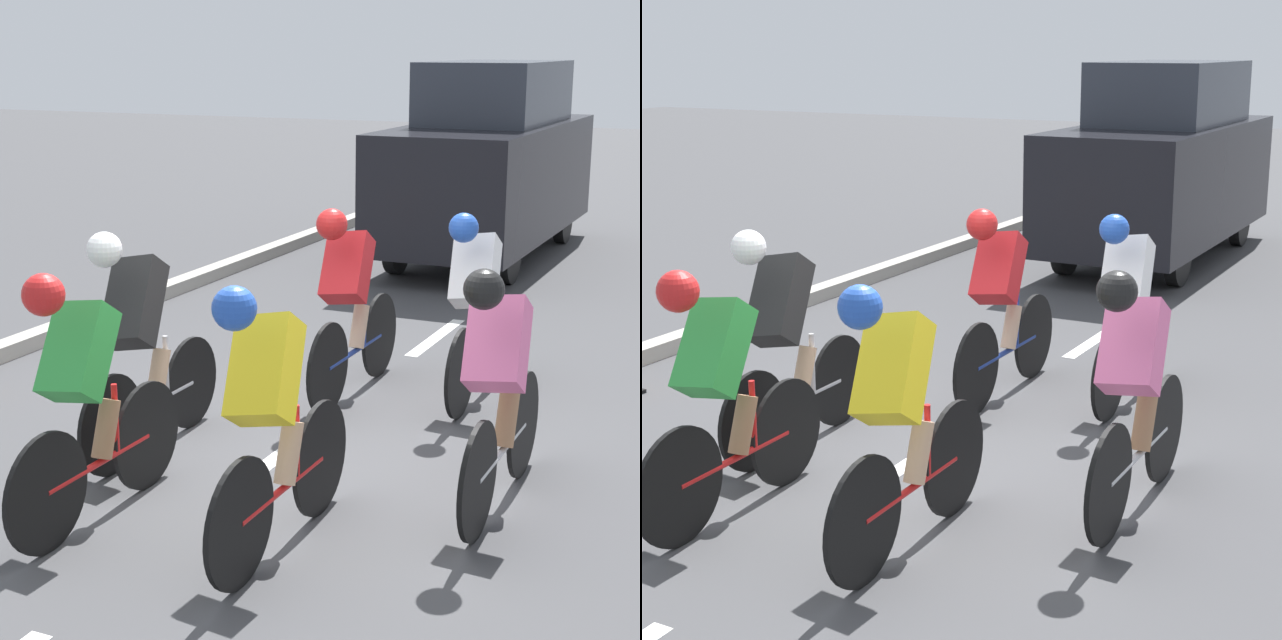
# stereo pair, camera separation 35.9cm
# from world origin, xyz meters

# --- Properties ---
(ground_plane) EXTENTS (60.00, 60.00, 0.00)m
(ground_plane) POSITION_xyz_m (0.00, 0.00, 0.00)
(ground_plane) COLOR #424244
(lane_stripe_mid) EXTENTS (0.12, 1.40, 0.01)m
(lane_stripe_mid) POSITION_xyz_m (0.00, -0.23, 0.00)
(lane_stripe_mid) COLOR white
(lane_stripe_mid) RESTS_ON ground
(lane_stripe_far) EXTENTS (0.12, 1.40, 0.01)m
(lane_stripe_far) POSITION_xyz_m (0.00, -3.43, 0.00)
(lane_stripe_far) COLOR white
(lane_stripe_far) RESTS_ON ground
(cyclist_green) EXTENTS (0.38, 1.62, 1.50)m
(cyclist_green) POSITION_xyz_m (0.53, 1.18, 0.79)
(cyclist_green) COLOR black
(cyclist_green) RESTS_ON ground
(cyclist_pink) EXTENTS (0.38, 1.67, 1.49)m
(cyclist_pink) POSITION_xyz_m (-1.52, 0.05, 0.78)
(cyclist_pink) COLOR black
(cyclist_pink) RESTS_ON ground
(cyclist_black) EXTENTS (0.42, 1.62, 1.53)m
(cyclist_black) POSITION_xyz_m (0.86, 0.14, 0.81)
(cyclist_black) COLOR black
(cyclist_black) RESTS_ON ground
(cyclist_white) EXTENTS (0.39, 1.69, 1.48)m
(cyclist_white) POSITION_xyz_m (-0.83, -1.84, 0.77)
(cyclist_white) COLOR black
(cyclist_white) RESTS_ON ground
(cyclist_red) EXTENTS (0.38, 1.72, 1.50)m
(cyclist_red) POSITION_xyz_m (0.07, -1.51, 0.79)
(cyclist_red) COLOR black
(cyclist_red) RESTS_ON ground
(cyclist_yellow) EXTENTS (0.41, 1.64, 1.51)m
(cyclist_yellow) POSITION_xyz_m (-0.58, 1.08, 0.80)
(cyclist_yellow) COLOR black
(cyclist_yellow) RESTS_ON ground
(support_car) EXTENTS (1.70, 4.58, 2.45)m
(support_car) POSITION_xyz_m (0.68, -7.43, 1.20)
(support_car) COLOR black
(support_car) RESTS_ON ground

